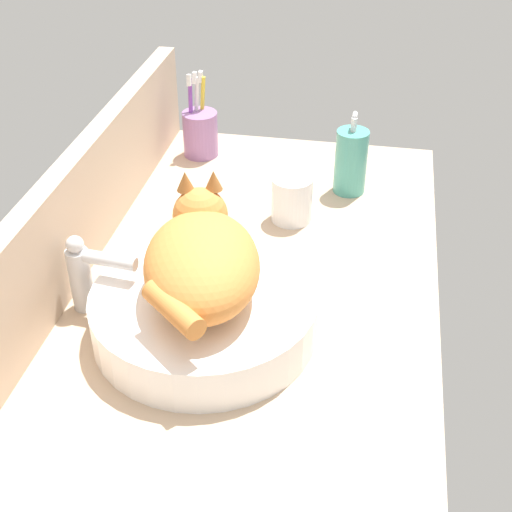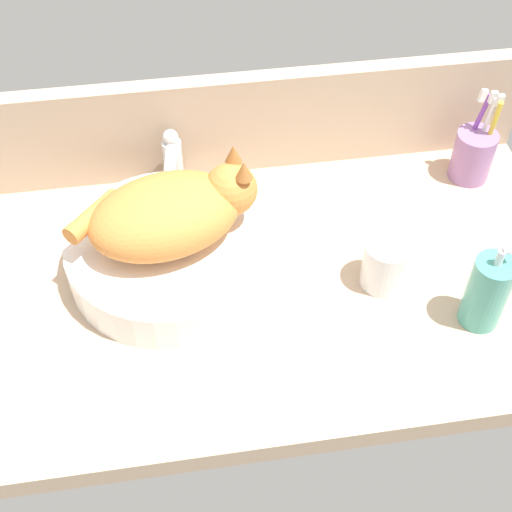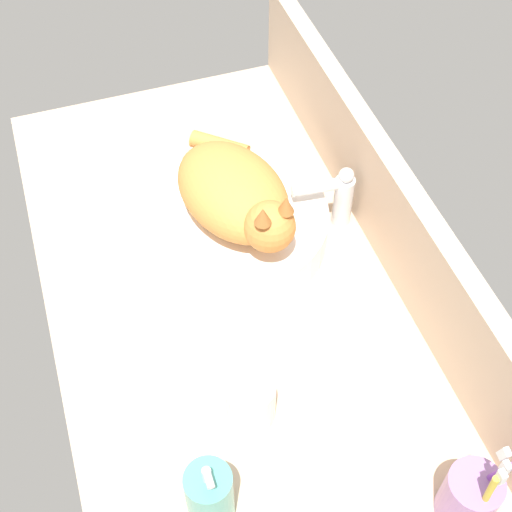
# 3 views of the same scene
# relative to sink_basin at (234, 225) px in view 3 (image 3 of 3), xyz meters

# --- Properties ---
(ground_plane) EXTENTS (1.19, 0.63, 0.04)m
(ground_plane) POSITION_rel_sink_basin_xyz_m (0.11, -0.04, -0.06)
(ground_plane) COLOR tan
(backsplash_panel) EXTENTS (1.19, 0.04, 0.20)m
(backsplash_panel) POSITION_rel_sink_basin_xyz_m (0.11, 0.25, 0.07)
(backsplash_panel) COLOR tan
(backsplash_panel) RESTS_ON ground_plane
(sink_basin) EXTENTS (0.35, 0.35, 0.07)m
(sink_basin) POSITION_rel_sink_basin_xyz_m (0.00, 0.00, 0.00)
(sink_basin) COLOR white
(sink_basin) RESTS_ON ground_plane
(cat) EXTENTS (0.32, 0.23, 0.14)m
(cat) POSITION_rel_sink_basin_xyz_m (0.01, 0.00, 0.09)
(cat) COLOR orange
(cat) RESTS_ON sink_basin
(faucet) EXTENTS (0.04, 0.12, 0.14)m
(faucet) POSITION_rel_sink_basin_xyz_m (0.02, 0.20, 0.04)
(faucet) COLOR silver
(faucet) RESTS_ON ground_plane
(soap_dispenser) EXTENTS (0.07, 0.07, 0.17)m
(soap_dispenser) POSITION_rel_sink_basin_xyz_m (0.48, -0.19, 0.03)
(soap_dispenser) COLOR teal
(soap_dispenser) RESTS_ON ground_plane
(toothbrush_cup) EXTENTS (0.08, 0.08, 0.19)m
(toothbrush_cup) POSITION_rel_sink_basin_xyz_m (0.59, 0.16, 0.02)
(toothbrush_cup) COLOR #996BA8
(toothbrush_cup) RESTS_ON ground_plane
(water_glass) EXTENTS (0.08, 0.08, 0.09)m
(water_glass) POSITION_rel_sink_basin_xyz_m (0.35, -0.08, 0.00)
(water_glass) COLOR white
(water_glass) RESTS_ON ground_plane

